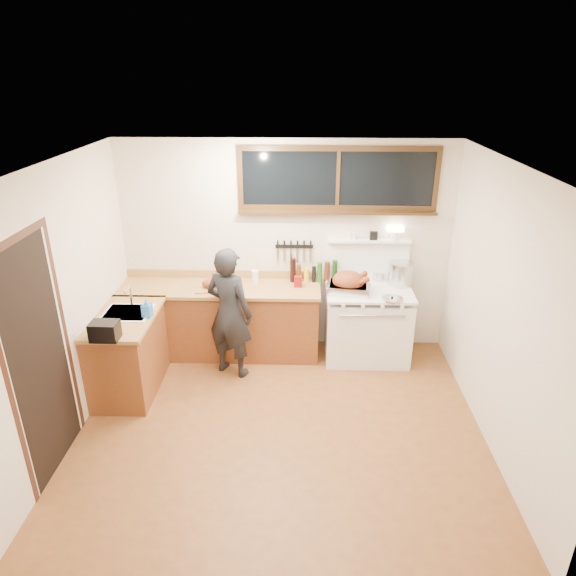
{
  "coord_description": "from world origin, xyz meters",
  "views": [
    {
      "loc": [
        0.2,
        -4.2,
        3.34
      ],
      "look_at": [
        0.05,
        0.85,
        1.15
      ],
      "focal_mm": 32.0,
      "sensor_mm": 36.0,
      "label": 1
    }
  ],
  "objects_px": {
    "vintage_stove": "(367,322)",
    "roast_turkey": "(349,284)",
    "cutting_board": "(211,285)",
    "man": "(230,313)"
  },
  "relations": [
    {
      "from": "vintage_stove",
      "to": "cutting_board",
      "type": "height_order",
      "value": "vintage_stove"
    },
    {
      "from": "roast_turkey",
      "to": "cutting_board",
      "type": "bearing_deg",
      "value": 178.82
    },
    {
      "from": "vintage_stove",
      "to": "roast_turkey",
      "type": "distance_m",
      "value": 0.6
    },
    {
      "from": "vintage_stove",
      "to": "cutting_board",
      "type": "distance_m",
      "value": 1.95
    },
    {
      "from": "cutting_board",
      "to": "roast_turkey",
      "type": "height_order",
      "value": "roast_turkey"
    },
    {
      "from": "vintage_stove",
      "to": "cutting_board",
      "type": "relative_size",
      "value": 4.04
    },
    {
      "from": "man",
      "to": "cutting_board",
      "type": "distance_m",
      "value": 0.5
    },
    {
      "from": "cutting_board",
      "to": "roast_turkey",
      "type": "xyz_separation_m",
      "value": [
        1.63,
        -0.03,
        0.05
      ]
    },
    {
      "from": "vintage_stove",
      "to": "roast_turkey",
      "type": "height_order",
      "value": "vintage_stove"
    },
    {
      "from": "man",
      "to": "roast_turkey",
      "type": "height_order",
      "value": "man"
    }
  ]
}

